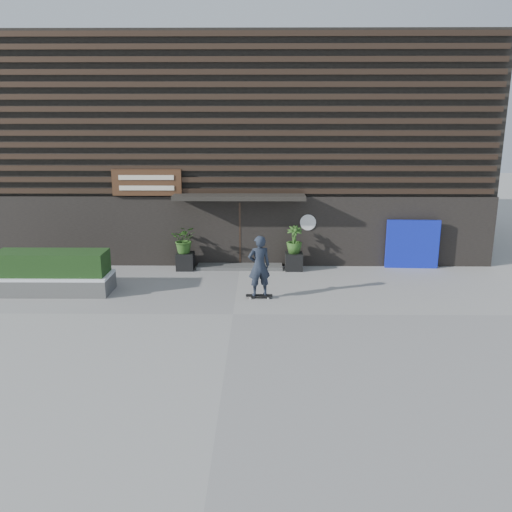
{
  "coord_description": "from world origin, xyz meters",
  "views": [
    {
      "loc": [
        0.76,
        -13.29,
        5.06
      ],
      "look_at": [
        0.6,
        2.05,
        1.1
      ],
      "focal_mm": 36.79,
      "sensor_mm": 36.0,
      "label": 1
    }
  ],
  "objects_px": {
    "raised_bed": "(54,284)",
    "blue_tarp": "(412,244)",
    "planter_pot_left": "(185,261)",
    "skateboarder": "(259,266)",
    "planter_pot_right": "(294,261)"
  },
  "relations": [
    {
      "from": "planter_pot_left",
      "to": "blue_tarp",
      "type": "bearing_deg",
      "value": 2.15
    },
    {
      "from": "planter_pot_left",
      "to": "skateboarder",
      "type": "relative_size",
      "value": 0.32
    },
    {
      "from": "skateboarder",
      "to": "planter_pot_right",
      "type": "bearing_deg",
      "value": 68.61
    },
    {
      "from": "planter_pot_left",
      "to": "blue_tarp",
      "type": "relative_size",
      "value": 0.33
    },
    {
      "from": "raised_bed",
      "to": "blue_tarp",
      "type": "distance_m",
      "value": 11.99
    },
    {
      "from": "planter_pot_right",
      "to": "blue_tarp",
      "type": "relative_size",
      "value": 0.33
    },
    {
      "from": "planter_pot_left",
      "to": "skateboarder",
      "type": "bearing_deg",
      "value": -49.68
    },
    {
      "from": "skateboarder",
      "to": "planter_pot_left",
      "type": "bearing_deg",
      "value": 130.32
    },
    {
      "from": "raised_bed",
      "to": "blue_tarp",
      "type": "height_order",
      "value": "blue_tarp"
    },
    {
      "from": "blue_tarp",
      "to": "skateboarder",
      "type": "height_order",
      "value": "skateboarder"
    },
    {
      "from": "planter_pot_right",
      "to": "raised_bed",
      "type": "xyz_separation_m",
      "value": [
        -7.45,
        -2.57,
        -0.05
      ]
    },
    {
      "from": "planter_pot_left",
      "to": "raised_bed",
      "type": "distance_m",
      "value": 4.47
    },
    {
      "from": "blue_tarp",
      "to": "planter_pot_left",
      "type": "bearing_deg",
      "value": -175.26
    },
    {
      "from": "planter_pot_left",
      "to": "planter_pot_right",
      "type": "xyz_separation_m",
      "value": [
        3.8,
        0.0,
        0.0
      ]
    },
    {
      "from": "planter_pot_right",
      "to": "planter_pot_left",
      "type": "bearing_deg",
      "value": 180.0
    }
  ]
}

